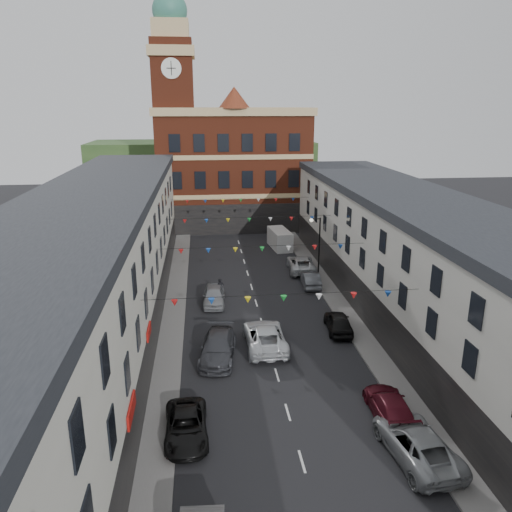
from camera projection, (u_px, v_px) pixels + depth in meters
name	position (u px, v px, depth m)	size (l,w,h in m)	color
ground	(269.00, 346.00, 35.14)	(160.00, 160.00, 0.00)	black
pavement_left	(171.00, 337.00, 36.30)	(1.80, 64.00, 0.15)	#605E5B
pavement_right	(355.00, 328.00, 37.74)	(1.80, 64.00, 0.15)	#605E5B
terrace_left	(93.00, 275.00, 33.32)	(8.40, 56.00, 10.70)	beige
terrace_right	(429.00, 270.00, 35.91)	(8.40, 56.00, 9.70)	beige
civic_building	(233.00, 167.00, 68.89)	(20.60, 13.30, 18.50)	maroon
clock_tower	(174.00, 116.00, 63.34)	(5.60, 5.60, 30.00)	maroon
distant_hill	(203.00, 169.00, 92.27)	(40.00, 14.00, 10.00)	#284520
street_lamp	(317.00, 239.00, 48.01)	(1.10, 0.36, 6.00)	black
car_left_c	(186.00, 426.00, 25.31)	(2.15, 4.65, 1.29)	black
car_left_d	(218.00, 347.00, 33.23)	(2.22, 5.46, 1.58)	#3B3C42
car_left_e	(214.00, 296.00, 42.35)	(1.80, 4.47, 1.52)	gray
car_right_b	(417.00, 443.00, 23.82)	(2.58, 5.60, 1.56)	gray
car_right_c	(390.00, 406.00, 26.88)	(1.97, 4.85, 1.41)	#4D0F1A
car_right_d	(338.00, 322.00, 37.20)	(1.72, 4.28, 1.46)	black
car_right_e	(311.00, 279.00, 46.52)	(1.49, 4.26, 1.40)	#55585D
car_right_f	(301.00, 264.00, 50.81)	(2.57, 5.58, 1.55)	silver
moving_car	(265.00, 336.00, 34.76)	(2.71, 5.88, 1.63)	silver
white_van	(280.00, 239.00, 59.00)	(1.91, 4.96, 2.19)	silver
pedestrian	(220.00, 288.00, 43.89)	(0.62, 0.41, 1.69)	black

